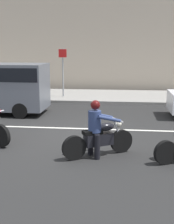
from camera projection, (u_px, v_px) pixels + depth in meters
name	position (u px, v px, depth m)	size (l,w,h in m)	color
ground_plane	(73.00, 136.00, 10.15)	(80.00, 80.00, 0.00)	#242424
sidewalk_slab	(94.00, 96.00, 17.92)	(40.00, 4.40, 0.14)	gray
building_facade	(99.00, 4.00, 20.07)	(40.00, 1.40, 11.23)	#B7A893
lane_marking_stripe	(54.00, 128.00, 11.12)	(18.00, 0.14, 0.01)	silver
motorcycle_with_rider_denim_blue	(98.00, 133.00, 8.14)	(1.82, 1.16, 1.53)	black
street_sign_post	(63.00, 68.00, 16.95)	(0.44, 0.08, 2.63)	gray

